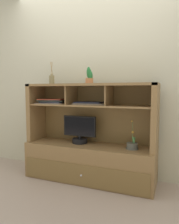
{
  "coord_description": "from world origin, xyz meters",
  "views": [
    {
      "loc": [
        1.02,
        -2.5,
        1.14
      ],
      "look_at": [
        0.0,
        0.0,
        0.87
      ],
      "focal_mm": 34.71,
      "sensor_mm": 36.0,
      "label": 1
    }
  ],
  "objects_px": {
    "media_console": "(90,151)",
    "potted_orchid": "(132,146)",
    "tv_monitor": "(80,132)",
    "magazine_stack_left": "(90,103)",
    "magazine_stack_centre": "(52,101)",
    "diffuser_bottle": "(52,79)",
    "potted_succulent": "(89,77)"
  },
  "relations": [
    {
      "from": "media_console",
      "to": "potted_orchid",
      "type": "xyz_separation_m",
      "value": [
        0.55,
        -0.02,
        0.13
      ]
    },
    {
      "from": "tv_monitor",
      "to": "potted_orchid",
      "type": "relative_size",
      "value": 1.31
    },
    {
      "from": "magazine_stack_left",
      "to": "magazine_stack_centre",
      "type": "relative_size",
      "value": 1.06
    },
    {
      "from": "magazine_stack_left",
      "to": "magazine_stack_centre",
      "type": "xyz_separation_m",
      "value": [
        -0.51,
        -0.06,
        0.02
      ]
    },
    {
      "from": "potted_orchid",
      "to": "magazine_stack_centre",
      "type": "bearing_deg",
      "value": -179.6
    },
    {
      "from": "potted_orchid",
      "to": "magazine_stack_left",
      "type": "xyz_separation_m",
      "value": [
        -0.56,
        0.06,
        0.48
      ]
    },
    {
      "from": "tv_monitor",
      "to": "diffuser_bottle",
      "type": "relative_size",
      "value": 1.53
    },
    {
      "from": "potted_orchid",
      "to": "magazine_stack_left",
      "type": "distance_m",
      "value": 0.74
    },
    {
      "from": "diffuser_bottle",
      "to": "potted_succulent",
      "type": "distance_m",
      "value": 0.54
    },
    {
      "from": "media_console",
      "to": "potted_orchid",
      "type": "distance_m",
      "value": 0.56
    },
    {
      "from": "media_console",
      "to": "diffuser_bottle",
      "type": "bearing_deg",
      "value": -178.27
    },
    {
      "from": "media_console",
      "to": "potted_succulent",
      "type": "xyz_separation_m",
      "value": [
        0.0,
        -0.01,
        0.94
      ]
    },
    {
      "from": "potted_orchid",
      "to": "magazine_stack_left",
      "type": "relative_size",
      "value": 0.79
    },
    {
      "from": "media_console",
      "to": "potted_succulent",
      "type": "relative_size",
      "value": 8.09
    },
    {
      "from": "media_console",
      "to": "diffuser_bottle",
      "type": "height_order",
      "value": "diffuser_bottle"
    },
    {
      "from": "tv_monitor",
      "to": "magazine_stack_left",
      "type": "distance_m",
      "value": 0.39
    },
    {
      "from": "diffuser_bottle",
      "to": "potted_succulent",
      "type": "relative_size",
      "value": 1.42
    },
    {
      "from": "magazine_stack_centre",
      "to": "media_console",
      "type": "bearing_deg",
      "value": 2.83
    },
    {
      "from": "potted_orchid",
      "to": "diffuser_bottle",
      "type": "distance_m",
      "value": 1.34
    },
    {
      "from": "potted_succulent",
      "to": "media_console",
      "type": "bearing_deg",
      "value": 93.6
    },
    {
      "from": "diffuser_bottle",
      "to": "potted_succulent",
      "type": "xyz_separation_m",
      "value": [
        0.54,
        0.0,
        0.02
      ]
    },
    {
      "from": "tv_monitor",
      "to": "magazine_stack_left",
      "type": "height_order",
      "value": "magazine_stack_left"
    },
    {
      "from": "media_console",
      "to": "potted_succulent",
      "type": "height_order",
      "value": "potted_succulent"
    },
    {
      "from": "tv_monitor",
      "to": "media_console",
      "type": "bearing_deg",
      "value": -2.19
    },
    {
      "from": "tv_monitor",
      "to": "magazine_stack_centre",
      "type": "bearing_deg",
      "value": -175.31
    },
    {
      "from": "magazine_stack_centre",
      "to": "diffuser_bottle",
      "type": "relative_size",
      "value": 1.39
    },
    {
      "from": "tv_monitor",
      "to": "magazine_stack_centre",
      "type": "relative_size",
      "value": 1.1
    },
    {
      "from": "tv_monitor",
      "to": "magazine_stack_left",
      "type": "bearing_deg",
      "value": 14.47
    },
    {
      "from": "tv_monitor",
      "to": "potted_succulent",
      "type": "relative_size",
      "value": 2.17
    },
    {
      "from": "magazine_stack_centre",
      "to": "potted_succulent",
      "type": "distance_m",
      "value": 0.61
    },
    {
      "from": "media_console",
      "to": "magazine_stack_centre",
      "type": "relative_size",
      "value": 4.1
    },
    {
      "from": "tv_monitor",
      "to": "potted_orchid",
      "type": "xyz_separation_m",
      "value": [
        0.69,
        -0.02,
        -0.11
      ]
    }
  ]
}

